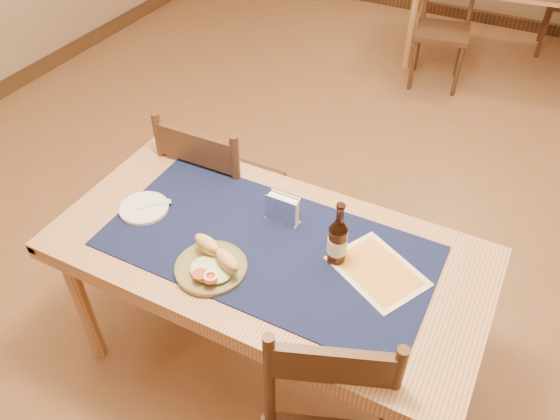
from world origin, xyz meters
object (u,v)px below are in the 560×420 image
at_px(main_table, 268,262).
at_px(beer_bottle, 337,241).
at_px(chair_main_far, 221,190).
at_px(sandwich_plate, 212,265).
at_px(napkin_holder, 283,209).

relative_size(main_table, beer_bottle, 6.16).
height_order(main_table, beer_bottle, beer_bottle).
bearing_deg(beer_bottle, chair_main_far, 152.03).
xyz_separation_m(sandwich_plate, napkin_holder, (0.10, 0.34, 0.03)).
bearing_deg(main_table, chair_main_far, 138.19).
distance_m(sandwich_plate, napkin_holder, 0.35).
bearing_deg(main_table, napkin_holder, 94.58).
bearing_deg(napkin_holder, sandwich_plate, -106.81).
bearing_deg(sandwich_plate, chair_main_far, 121.10).
height_order(main_table, sandwich_plate, sandwich_plate).
bearing_deg(beer_bottle, main_table, -168.93).
height_order(chair_main_far, napkin_holder, chair_main_far).
xyz_separation_m(beer_bottle, napkin_holder, (-0.26, 0.10, -0.04)).
relative_size(beer_bottle, napkin_holder, 1.91).
bearing_deg(main_table, sandwich_plate, -120.55).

